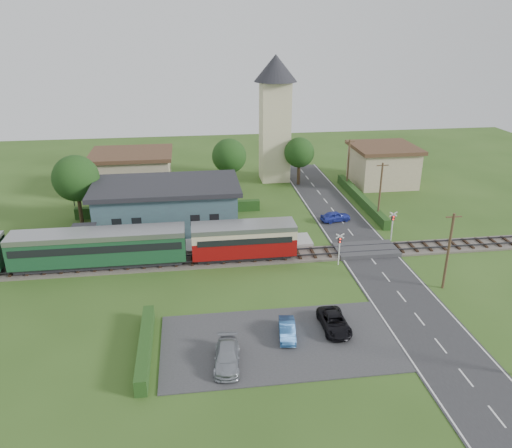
{
  "coord_description": "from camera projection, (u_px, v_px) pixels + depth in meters",
  "views": [
    {
      "loc": [
        -7.24,
        -41.84,
        21.74
      ],
      "look_at": [
        -0.98,
        4.0,
        2.85
      ],
      "focal_mm": 35.0,
      "sensor_mm": 36.0,
      "label": 1
    }
  ],
  "objects": [
    {
      "name": "hedge_carpark",
      "position": [
        145.0,
        347.0,
        34.89
      ],
      "size": [
        0.8,
        9.0,
        1.2
      ],
      "primitive_type": "cube",
      "color": "#193814",
      "rests_on": "ground"
    },
    {
      "name": "hedge_roadside",
      "position": [
        361.0,
        199.0,
        63.73
      ],
      "size": [
        0.8,
        18.0,
        1.2
      ],
      "primitive_type": "cube",
      "color": "#193814",
      "rests_on": "ground"
    },
    {
      "name": "pedestrian_far",
      "position": [
        98.0,
        242.0,
        49.88
      ],
      "size": [
        0.57,
        0.72,
        1.48
      ],
      "primitive_type": "imported",
      "rotation": [
        0.0,
        0.0,
        1.56
      ],
      "color": "gray",
      "rests_on": "platform"
    },
    {
      "name": "railway_track",
      "position": [
        269.0,
        257.0,
        49.3
      ],
      "size": [
        76.0,
        3.2,
        0.49
      ],
      "color": "#4C443D",
      "rests_on": "ground"
    },
    {
      "name": "crossing_signal_far",
      "position": [
        393.0,
        222.0,
        52.43
      ],
      "size": [
        0.84,
        0.28,
        3.28
      ],
      "color": "silver",
      "rests_on": "ground"
    },
    {
      "name": "crossing_deck",
      "position": [
        366.0,
        250.0,
        50.51
      ],
      "size": [
        6.2,
        3.4,
        0.45
      ],
      "primitive_type": "cube",
      "color": "#333335",
      "rests_on": "ground"
    },
    {
      "name": "pedestrian_near",
      "position": [
        244.0,
        233.0,
        51.88
      ],
      "size": [
        0.64,
        0.48,
        1.6
      ],
      "primitive_type": "imported",
      "rotation": [
        0.0,
        0.0,
        2.96
      ],
      "color": "gray",
      "rests_on": "platform"
    },
    {
      "name": "car_park_blue",
      "position": [
        287.0,
        330.0,
        36.73
      ],
      "size": [
        1.6,
        3.45,
        1.09
      ],
      "primitive_type": "imported",
      "rotation": [
        0.0,
        0.0,
        -0.14
      ],
      "color": "#245088",
      "rests_on": "car_park"
    },
    {
      "name": "utility_pole_c",
      "position": [
        380.0,
        191.0,
        57.09
      ],
      "size": [
        1.4,
        0.22,
        7.0
      ],
      "color": "#473321",
      "rests_on": "ground"
    },
    {
      "name": "tree_c",
      "position": [
        299.0,
        153.0,
        69.68
      ],
      "size": [
        4.2,
        4.2,
        6.78
      ],
      "color": "#332316",
      "rests_on": "ground"
    },
    {
      "name": "train",
      "position": [
        64.0,
        249.0,
        46.11
      ],
      "size": [
        43.2,
        2.9,
        3.4
      ],
      "color": "#232328",
      "rests_on": "ground"
    },
    {
      "name": "station_building",
      "position": [
        167.0,
        206.0,
        55.32
      ],
      "size": [
        16.0,
        9.0,
        5.3
      ],
      "color": "#3B515A",
      "rests_on": "ground"
    },
    {
      "name": "streetlamp_west",
      "position": [
        71.0,
        183.0,
        61.95
      ],
      "size": [
        0.3,
        0.3,
        5.15
      ],
      "color": "#3F3F47",
      "rests_on": "ground"
    },
    {
      "name": "church_tower",
      "position": [
        275.0,
        109.0,
        69.95
      ],
      "size": [
        6.0,
        6.0,
        17.6
      ],
      "color": "beige",
      "rests_on": "ground"
    },
    {
      "name": "hedge_station",
      "position": [
        169.0,
        209.0,
        60.23
      ],
      "size": [
        22.0,
        0.8,
        1.3
      ],
      "primitive_type": "cube",
      "color": "#193814",
      "rests_on": "ground"
    },
    {
      "name": "road",
      "position": [
        373.0,
        260.0,
        48.75
      ],
      "size": [
        6.0,
        70.0,
        0.05
      ],
      "primitive_type": "cube",
      "color": "#28282B",
      "rests_on": "ground"
    },
    {
      "name": "car_park_silver",
      "position": [
        227.0,
        357.0,
        33.68
      ],
      "size": [
        2.14,
        4.33,
        1.21
      ],
      "primitive_type": "imported",
      "rotation": [
        0.0,
        0.0,
        -0.11
      ],
      "color": "#8F949D",
      "rests_on": "car_park"
    },
    {
      "name": "house_west",
      "position": [
        133.0,
        172.0,
        67.51
      ],
      "size": [
        10.8,
        8.8,
        5.5
      ],
      "color": "tan",
      "rests_on": "ground"
    },
    {
      "name": "house_east",
      "position": [
        383.0,
        164.0,
        70.97
      ],
      "size": [
        8.8,
        8.8,
        5.5
      ],
      "color": "tan",
      "rests_on": "ground"
    },
    {
      "name": "tree_b",
      "position": [
        229.0,
        156.0,
        66.46
      ],
      "size": [
        4.6,
        4.6,
        7.34
      ],
      "color": "#332316",
      "rests_on": "ground"
    },
    {
      "name": "ground",
      "position": [
        272.0,
        267.0,
        47.51
      ],
      "size": [
        120.0,
        120.0,
        0.0
      ],
      "primitive_type": "plane",
      "color": "#2D4C19"
    },
    {
      "name": "streetlamp_east",
      "position": [
        349.0,
        158.0,
        73.13
      ],
      "size": [
        0.3,
        0.3,
        5.15
      ],
      "color": "#3F3F47",
      "rests_on": "ground"
    },
    {
      "name": "car_park_dark",
      "position": [
        334.0,
        322.0,
        37.63
      ],
      "size": [
        1.92,
        4.13,
        1.15
      ],
      "primitive_type": "imported",
      "rotation": [
        0.0,
        0.0,
        0.01
      ],
      "color": "black",
      "rests_on": "car_park"
    },
    {
      "name": "crossing_signal_near",
      "position": [
        340.0,
        244.0,
        47.12
      ],
      "size": [
        0.84,
        0.28,
        3.28
      ],
      "color": "silver",
      "rests_on": "ground"
    },
    {
      "name": "car_park",
      "position": [
        279.0,
        342.0,
        36.3
      ],
      "size": [
        17.0,
        9.0,
        0.08
      ],
      "primitive_type": "cube",
      "color": "#333335",
      "rests_on": "ground"
    },
    {
      "name": "platform",
      "position": [
        167.0,
        248.0,
        50.94
      ],
      "size": [
        30.0,
        3.0,
        0.45
      ],
      "primitive_type": "cube",
      "color": "gray",
      "rests_on": "ground"
    },
    {
      "name": "equipment_hut",
      "position": [
        84.0,
        239.0,
        49.36
      ],
      "size": [
        2.3,
        2.3,
        2.55
      ],
      "color": "beige",
      "rests_on": "platform"
    },
    {
      "name": "utility_pole_b",
      "position": [
        448.0,
        250.0,
        42.41
      ],
      "size": [
        1.4,
        0.22,
        7.0
      ],
      "color": "#473321",
      "rests_on": "ground"
    },
    {
      "name": "utility_pole_d",
      "position": [
        348.0,
        164.0,
        68.09
      ],
      "size": [
        1.4,
        0.22,
        7.0
      ],
      "color": "#473321",
      "rests_on": "ground"
    },
    {
      "name": "tree_a",
      "position": [
        76.0,
        178.0,
        55.81
      ],
      "size": [
        5.2,
        5.2,
        8.0
      ],
      "color": "#332316",
      "rests_on": "ground"
    },
    {
      "name": "car_on_road",
      "position": [
        336.0,
        216.0,
        58.01
      ],
      "size": [
        3.72,
        2.06,
        1.2
      ],
      "primitive_type": "imported",
      "rotation": [
        0.0,
        0.0,
        1.77
      ],
      "color": "#2735A8",
      "rests_on": "road"
    }
  ]
}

